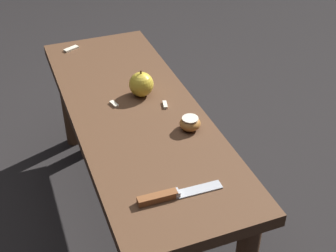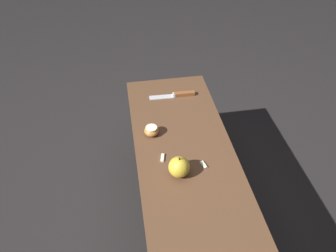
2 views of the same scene
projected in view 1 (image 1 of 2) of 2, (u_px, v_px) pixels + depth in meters
ground_plane at (140, 210)px, 1.85m from camera, size 8.00×8.00×0.00m
wooden_bench at (136, 129)px, 1.62m from camera, size 1.19×0.42×0.48m
knife at (168, 195)px, 1.22m from camera, size 0.04×0.24×0.02m
apple_whole at (141, 84)px, 1.62m from camera, size 0.09×0.09×0.10m
apple_cut at (190, 123)px, 1.47m from camera, size 0.07×0.07×0.04m
apple_slice_near_knife at (165, 105)px, 1.58m from camera, size 0.04×0.02×0.01m
apple_slice_center at (114, 104)px, 1.59m from camera, size 0.04×0.02×0.01m
apple_slice_near_bowl at (71, 49)px, 1.93m from camera, size 0.05×0.07×0.01m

